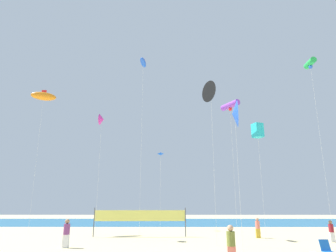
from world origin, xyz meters
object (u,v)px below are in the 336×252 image
folding_beach_chair (326,248)px  volleyball_net (140,217)px  beachgoer_plum_shirt (66,232)px  kite_green_tube (310,64)px  kite_magenta_delta (102,120)px  kite_cyan_box (258,131)px  kite_blue_diamond (161,154)px  kite_blue_inflatable (143,63)px  kite_blue_delta (235,114)px  kite_black_delta (211,92)px  kite_violet_tube (230,106)px  beachgoer_coral_shirt (258,227)px  beachgoer_olive_shirt (231,243)px  kite_orange_inflatable (44,96)px  beachgoer_maroon_shirt (331,230)px

folding_beach_chair → volleyball_net: size_ratio=0.11×
beachgoer_plum_shirt → kite_green_tube: size_ratio=0.11×
kite_magenta_delta → kite_cyan_box: size_ratio=1.11×
kite_blue_diamond → kite_blue_inflatable: (-1.62, -6.71, 8.25)m
kite_blue_inflatable → kite_green_tube: bearing=-6.6°
folding_beach_chair → kite_blue_delta: (-4.18, 0.95, 7.71)m
kite_black_delta → kite_blue_diamond: bearing=108.6°
folding_beach_chair → kite_violet_tube: bearing=117.2°
beachgoer_coral_shirt → folding_beach_chair: beachgoer_coral_shirt is taller
kite_magenta_delta → kite_cyan_box: (13.74, -0.64, -1.19)m
beachgoer_coral_shirt → kite_cyan_box: bearing=84.2°
beachgoer_coral_shirt → kite_green_tube: bearing=151.3°
beachgoer_olive_shirt → kite_magenta_delta: size_ratio=0.17×
beachgoer_coral_shirt → kite_green_tube: kite_green_tube is taller
volleyball_net → kite_violet_tube: kite_violet_tube is taller
beachgoer_olive_shirt → kite_blue_delta: (1.17, 2.73, 7.23)m
kite_orange_inflatable → kite_blue_inflatable: bearing=-14.1°
beachgoer_coral_shirt → kite_black_delta: kite_black_delta is taller
beachgoer_coral_shirt → kite_orange_inflatable: bearing=-35.5°
beachgoer_olive_shirt → beachgoer_plum_shirt: size_ratio=1.00×
beachgoer_olive_shirt → beachgoer_plum_shirt: bearing=55.2°
folding_beach_chair → kite_violet_tube: kite_violet_tube is taller
kite_magenta_delta → kite_violet_tube: bearing=-3.5°
beachgoer_maroon_shirt → kite_black_delta: size_ratio=0.13×
beachgoer_plum_shirt → kite_green_tube: 25.18m
beachgoer_maroon_shirt → kite_cyan_box: size_ratio=0.16×
beachgoer_maroon_shirt → beachgoer_coral_shirt: bearing=166.0°
kite_blue_delta → kite_magenta_delta: bearing=142.6°
kite_blue_delta → kite_cyan_box: size_ratio=0.95×
folding_beach_chair → kite_magenta_delta: (-14.38, 8.76, 9.59)m
beachgoer_maroon_shirt → volleyball_net: (-14.54, 3.47, 0.82)m
kite_orange_inflatable → kite_blue_delta: (17.75, -12.31, -5.81)m
folding_beach_chair → kite_blue_delta: size_ratio=0.10×
volleyball_net → beachgoer_olive_shirt: bearing=-64.8°
kite_black_delta → kite_violet_tube: 4.07m
beachgoer_maroon_shirt → kite_violet_tube: (-6.62, 1.64, 10.31)m
beachgoer_maroon_shirt → folding_beach_chair: beachgoer_maroon_shirt is taller
kite_blue_inflatable → kite_black_delta: (5.86, -5.87, -5.44)m
volleyball_net → kite_violet_tube: 12.50m
kite_magenta_delta → kite_cyan_box: kite_magenta_delta is taller
beachgoer_maroon_shirt → kite_magenta_delta: kite_magenta_delta is taller
beachgoer_olive_shirt → volleyball_net: size_ratio=0.22×
kite_magenta_delta → kite_blue_inflatable: kite_blue_inflatable is taller
kite_cyan_box → kite_blue_inflatable: bearing=167.0°
beachgoer_olive_shirt → beachgoer_coral_shirt: 11.73m
beachgoer_maroon_shirt → kite_orange_inflatable: bearing=-179.1°
kite_cyan_box → kite_green_tube: bearing=5.3°
beachgoer_olive_shirt → kite_blue_diamond: (-3.96, 18.98, 7.33)m
kite_blue_diamond → beachgoer_plum_shirt: bearing=-112.4°
beachgoer_maroon_shirt → kite_magenta_delta: (-18.09, 2.35, 9.24)m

